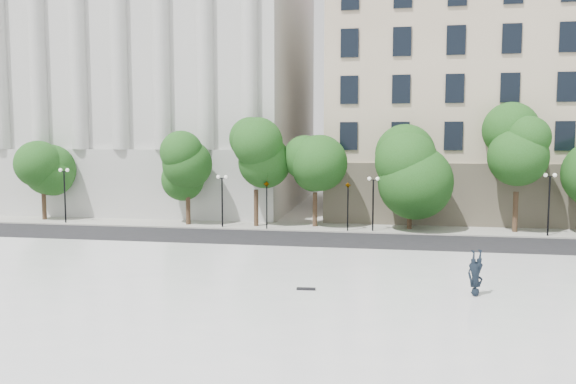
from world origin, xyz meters
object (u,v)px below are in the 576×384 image
Objects in this scene: skateboard at (306,289)px; traffic_light_east at (348,183)px; traffic_light_west at (267,181)px; person_lying at (475,290)px.

traffic_light_east is at bearing 83.92° from skateboard.
traffic_light_east is 5.20× the size of skateboard.
traffic_light_west is 21.68m from person_lying.
person_lying is at bearing -54.71° from traffic_light_west.
traffic_light_west is 18.85m from skateboard.
skateboard is at bearing -73.07° from traffic_light_west.
person_lying reaches higher than skateboard.
person_lying is (6.32, -17.52, -2.98)m from traffic_light_east.
skateboard is (-6.99, -0.24, -0.22)m from person_lying.
traffic_light_west is 6.08m from traffic_light_east.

